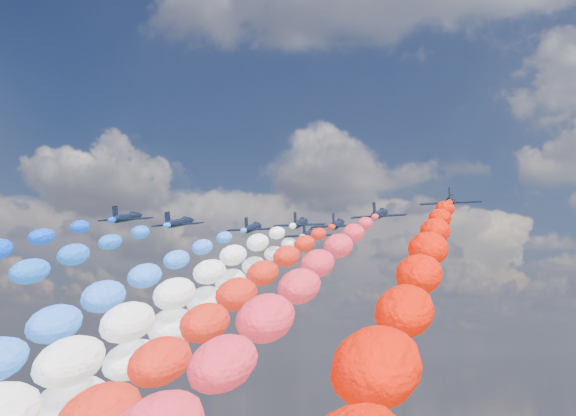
% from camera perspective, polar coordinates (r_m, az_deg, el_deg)
% --- Properties ---
extents(jet_0, '(9.40, 12.68, 5.58)m').
position_cam_1_polar(jet_0, '(129.97, -12.21, -0.71)').
color(jet_0, black).
extents(jet_1, '(9.69, 12.88, 5.58)m').
position_cam_1_polar(jet_1, '(133.66, -8.32, -1.11)').
color(jet_1, black).
extents(jet_2, '(9.77, 12.94, 5.58)m').
position_cam_1_polar(jet_2, '(137.93, -2.72, -1.51)').
color(jet_2, black).
extents(trail_2, '(5.96, 130.31, 50.59)m').
position_cam_1_polar(trail_2, '(75.59, -19.62, -11.22)').
color(trail_2, '#2F70FF').
extents(jet_3, '(9.81, 12.96, 5.58)m').
position_cam_1_polar(jet_3, '(132.92, 0.93, -1.17)').
color(jet_3, black).
extents(trail_3, '(5.96, 130.31, 50.59)m').
position_cam_1_polar(trail_3, '(68.38, -13.99, -11.63)').
color(trail_3, white).
extents(jet_4, '(9.59, 12.81, 5.58)m').
position_cam_1_polar(jet_4, '(145.28, 1.61, -1.99)').
color(jet_4, black).
extents(trail_4, '(5.96, 130.31, 50.59)m').
position_cam_1_polar(trail_4, '(80.20, -10.46, -11.60)').
color(trail_4, white).
extents(jet_5, '(9.66, 12.86, 5.58)m').
position_cam_1_polar(jet_5, '(134.40, 3.81, -1.26)').
color(jet_5, black).
extents(trail_5, '(5.96, 130.31, 50.59)m').
position_cam_1_polar(trail_5, '(68.31, -8.11, -11.84)').
color(trail_5, red).
extents(jet_6, '(9.59, 12.81, 5.58)m').
position_cam_1_polar(jet_6, '(125.03, 7.02, -0.48)').
color(jet_6, black).
extents(trail_6, '(5.96, 130.31, 50.59)m').
position_cam_1_polar(trail_6, '(57.58, -3.13, -12.14)').
color(trail_6, red).
extents(jet_7, '(9.32, 12.62, 5.58)m').
position_cam_1_polar(jet_7, '(115.55, 12.34, 0.54)').
color(jet_7, black).
extents(trail_7, '(5.96, 130.31, 50.59)m').
position_cam_1_polar(trail_7, '(46.52, 8.01, -12.38)').
color(trail_7, red).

